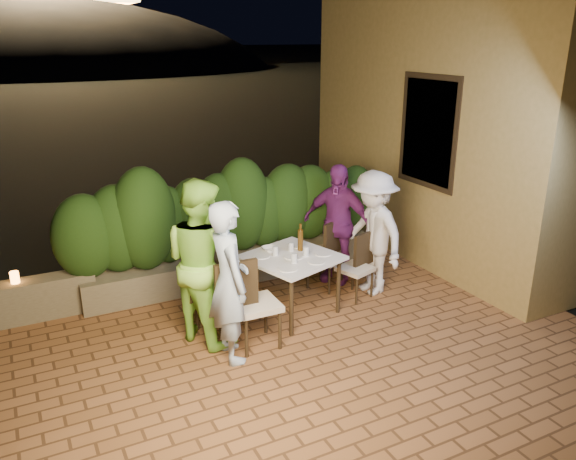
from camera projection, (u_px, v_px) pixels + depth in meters
ground at (300, 362)px, 5.94m from camera, size 400.00×400.00×0.00m
terrace_floor at (279, 345)px, 6.38m from camera, size 7.00×6.00×0.15m
building_wall at (451, 89)px, 8.34m from camera, size 1.60×5.00×5.00m
window_pane at (430, 132)px, 7.75m from camera, size 0.08×1.00×1.40m
window_frame at (429, 132)px, 7.74m from camera, size 0.06×1.15×1.55m
planter at (236, 265)px, 7.89m from camera, size 4.20×0.55×0.40m
hedge at (234, 214)px, 7.64m from camera, size 4.00×0.70×1.10m
hill at (47, 109)px, 58.64m from camera, size 52.00×40.00×22.00m
dining_table at (292, 284)px, 6.86m from camera, size 1.23×1.23×0.75m
plate_nw at (288, 269)px, 6.36m from camera, size 0.22×0.22×0.01m
plate_sw at (261, 256)px, 6.72m from camera, size 0.21×0.21×0.01m
plate_ne at (323, 254)px, 6.79m from camera, size 0.20×0.20×0.01m
plate_se at (298, 245)px, 7.07m from camera, size 0.24×0.24×0.01m
plate_centre at (293, 256)px, 6.70m from camera, size 0.23×0.23×0.01m
plate_front at (316, 262)px, 6.55m from camera, size 0.20×0.20×0.01m
glass_nw at (294, 258)px, 6.51m from camera, size 0.07×0.07×0.12m
glass_sw at (275, 251)px, 6.74m from camera, size 0.07×0.07×0.11m
glass_ne at (306, 251)px, 6.71m from camera, size 0.07×0.07×0.12m
glass_se at (291, 247)px, 6.88m from camera, size 0.06×0.06×0.11m
beer_bottle at (300, 237)px, 6.85m from camera, size 0.07×0.07×0.35m
bowl at (270, 249)px, 6.91m from camera, size 0.18×0.18×0.04m
chair_left_front at (256, 303)px, 6.08m from camera, size 0.49×0.49×1.03m
chair_left_back at (220, 287)px, 6.43m from camera, size 0.64×0.64×1.06m
chair_right_front at (355, 267)px, 7.25m from camera, size 0.49×0.49×0.84m
chair_right_back at (325, 257)px, 7.53m from camera, size 0.56×0.56×0.89m
diner_blue at (229, 282)px, 5.75m from camera, size 0.44×0.65×1.74m
diner_green at (202, 261)px, 6.11m from camera, size 1.00×1.10×1.85m
diner_white at (373, 233)px, 7.29m from camera, size 0.67×1.10×1.65m
diner_purple at (337, 223)px, 7.65m from camera, size 0.89×1.03×1.66m
parapet_lamp at (15, 277)px, 6.58m from camera, size 0.10×0.10×0.14m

